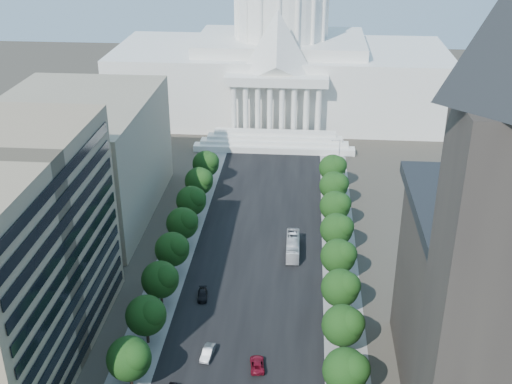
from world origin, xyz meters
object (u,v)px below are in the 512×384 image
(car_red, at_px, (257,364))
(car_dark_b, at_px, (202,295))
(city_bus, at_px, (293,246))
(car_silver, at_px, (208,353))

(car_red, distance_m, car_dark_b, 24.34)
(car_red, relative_size, city_bus, 0.42)
(car_dark_b, distance_m, city_bus, 27.02)
(car_silver, xyz_separation_m, car_dark_b, (-3.89, 18.22, -0.12))
(car_red, height_order, city_bus, city_bus)
(car_silver, relative_size, car_dark_b, 1.03)
(city_bus, bearing_deg, car_silver, -111.46)
(car_silver, distance_m, car_dark_b, 18.63)
(car_red, bearing_deg, car_dark_b, -64.93)
(car_silver, bearing_deg, city_bus, 76.59)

